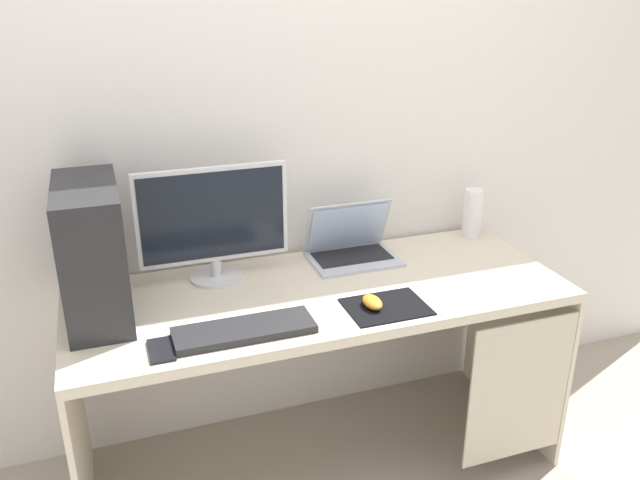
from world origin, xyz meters
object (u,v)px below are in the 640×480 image
Objects in this scene: laptop at (351,247)px; speaker at (473,213)px; keyboard at (244,330)px; mouse_left at (372,302)px; pc_tower at (93,252)px; monitor at (213,223)px; cell_phone at (161,350)px.

laptop is 0.55m from speaker.
mouse_left is at bearing 2.70° from keyboard.
laptop reaches higher than mouse_left.
laptop is (0.90, 0.14, -0.17)m from pc_tower.
speaker is at bearing 7.04° from pc_tower.
speaker reaches higher than mouse_left.
laptop is (0.51, 0.01, -0.17)m from monitor.
mouse_left is at bearing -102.13° from laptop.
laptop is at bearing 29.67° from cell_phone.
pc_tower reaches higher than keyboard.
laptop is 2.48× the size of cell_phone.
laptop is at bearing 1.59° from monitor.
pc_tower is 0.39m from cell_phone.
monitor is at bearing 90.71° from keyboard.
pc_tower is at bearing 117.30° from cell_phone.
pc_tower reaches higher than mouse_left.
keyboard is at bearing -34.59° from pc_tower.
laptop reaches higher than cell_phone.
keyboard is (-1.05, -0.45, -0.09)m from speaker.
pc_tower reaches higher than laptop.
cell_phone is at bearing -120.16° from monitor.
speaker is 0.48× the size of keyboard.
laptop is 0.40m from mouse_left.
speaker reaches higher than keyboard.
speaker is 1.54× the size of cell_phone.
mouse_left is 0.74× the size of cell_phone.
cell_phone is at bearing -62.70° from pc_tower.
speaker is at bearing 23.33° from keyboard.
monitor is at bearing 59.84° from cell_phone.
keyboard is (0.40, -0.27, -0.20)m from pc_tower.
monitor is 5.37× the size of mouse_left.
pc_tower reaches higher than speaker.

